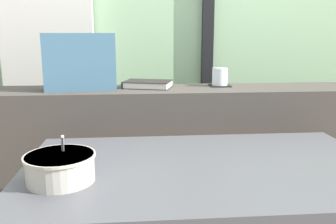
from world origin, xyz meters
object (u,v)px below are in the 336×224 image
at_px(throw_pillow, 80,62).
at_px(soup_bowl, 60,168).
at_px(breakfast_table, 204,196).
at_px(closed_book, 148,84).
at_px(juice_glass, 220,77).
at_px(coaster_square, 220,86).

distance_m(throw_pillow, soup_bowl, 0.75).
distance_m(breakfast_table, closed_book, 0.73).
bearing_deg(soup_bowl, juice_glass, 50.33).
xyz_separation_m(juice_glass, closed_book, (-0.36, -0.02, -0.03)).
bearing_deg(closed_book, coaster_square, 2.93).
bearing_deg(soup_bowl, coaster_square, 50.33).
height_order(closed_book, soup_bowl, closed_book).
relative_size(coaster_square, soup_bowl, 0.50).
xyz_separation_m(closed_book, throw_pillow, (-0.31, -0.04, 0.11)).
bearing_deg(soup_bowl, throw_pillow, 93.23).
height_order(coaster_square, throw_pillow, throw_pillow).
height_order(breakfast_table, juice_glass, juice_glass).
height_order(coaster_square, closed_book, closed_book).
relative_size(breakfast_table, closed_book, 4.55).
distance_m(closed_book, throw_pillow, 0.34).
distance_m(closed_book, soup_bowl, 0.81).
xyz_separation_m(closed_book, soup_bowl, (-0.27, -0.75, -0.14)).
height_order(juice_glass, throw_pillow, throw_pillow).
distance_m(breakfast_table, soup_bowl, 0.47).
relative_size(juice_glass, throw_pillow, 0.27).
bearing_deg(juice_glass, throw_pillow, -175.22).
xyz_separation_m(juice_glass, soup_bowl, (-0.64, -0.77, -0.16)).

